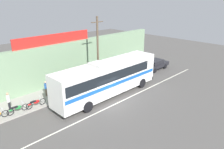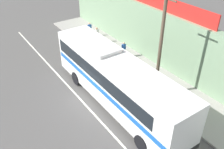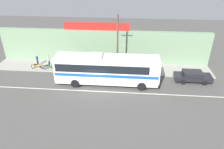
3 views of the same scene
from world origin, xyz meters
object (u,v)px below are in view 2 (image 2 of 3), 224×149
intercity_bus (115,78)px  pedestrian_near_shop (124,49)px  utility_pole (160,47)px  motorcycle_purple (99,50)px  pedestrian_far_left (97,34)px  motorcycle_green (83,37)px  pedestrian_by_curb (90,29)px  motorcycle_orange (91,43)px

intercity_bus → pedestrian_near_shop: bearing=138.0°
intercity_bus → utility_pole: utility_pole is taller
intercity_bus → utility_pole: (1.15, 2.69, 2.03)m
motorcycle_purple → pedestrian_far_left: bearing=152.4°
utility_pole → motorcycle_green: 11.58m
utility_pole → motorcycle_green: bearing=178.9°
pedestrian_by_curb → utility_pole: bearing=-6.2°
intercity_bus → motorcycle_green: 10.41m
motorcycle_orange → pedestrian_far_left: pedestrian_far_left is taller
intercity_bus → pedestrian_near_shop: size_ratio=7.72×
motorcycle_purple → pedestrian_by_curb: (-3.70, 1.22, 0.52)m
motorcycle_green → pedestrian_near_shop: pedestrian_near_shop is taller
utility_pole → pedestrian_far_left: size_ratio=4.36×
intercity_bus → pedestrian_by_curb: size_ratio=7.50×
motorcycle_purple → pedestrian_by_curb: pedestrian_by_curb is taller
intercity_bus → pedestrian_by_curb: 11.01m
pedestrian_by_curb → pedestrian_far_left: pedestrian_far_left is taller
intercity_bus → pedestrian_by_curb: (-10.24, 3.93, -0.98)m
utility_pole → pedestrian_near_shop: 6.70m
utility_pole → pedestrian_far_left: utility_pole is taller
pedestrian_by_curb → motorcycle_purple: bearing=-18.3°
motorcycle_purple → pedestrian_by_curb: size_ratio=1.18×
intercity_bus → motorcycle_orange: size_ratio=6.39×
motorcycle_orange → pedestrian_by_curb: pedestrian_by_curb is taller
intercity_bus → utility_pole: 3.56m
intercity_bus → motorcycle_purple: size_ratio=6.36×
motorcycle_purple → pedestrian_near_shop: (1.91, 1.47, 0.49)m
intercity_bus → pedestrian_by_curb: bearing=159.0°
motorcycle_purple → motorcycle_orange: bearing=175.7°
motorcycle_green → intercity_bus: bearing=-16.4°
motorcycle_orange → pedestrian_near_shop: size_ratio=1.21×
motorcycle_green → pedestrian_by_curb: size_ratio=1.18×
motorcycle_orange → motorcycle_green: bearing=177.3°
motorcycle_green → motorcycle_orange: (1.71, -0.08, 0.00)m
motorcycle_orange → motorcycle_purple: (1.63, -0.12, 0.00)m
motorcycle_orange → motorcycle_purple: bearing=-4.3°
motorcycle_orange → pedestrian_near_shop: bearing=20.9°
motorcycle_purple → pedestrian_near_shop: size_ratio=1.21×
intercity_bus → pedestrian_near_shop: 6.32m
pedestrian_near_shop → pedestrian_far_left: (-3.85, -0.45, 0.11)m
intercity_bus → motorcycle_orange: 8.77m
motorcycle_orange → pedestrian_by_curb: (-2.08, 1.10, 0.52)m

